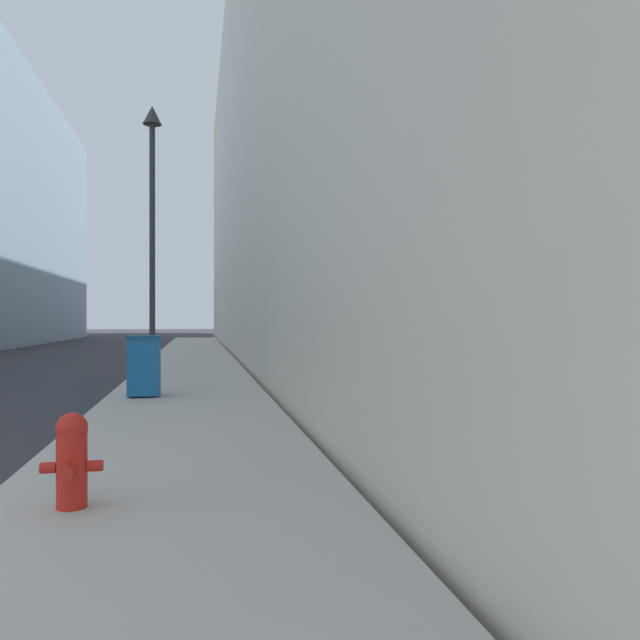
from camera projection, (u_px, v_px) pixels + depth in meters
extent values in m
cube|color=#B7B2A8|center=(192.00, 364.00, 21.60)|extent=(3.15, 60.00, 0.13)
cube|color=beige|center=(351.00, 157.00, 30.91)|extent=(12.00, 60.00, 19.36)
cylinder|color=red|center=(72.00, 470.00, 5.01)|extent=(0.24, 0.24, 0.60)
sphere|color=red|center=(72.00, 428.00, 5.01)|extent=(0.25, 0.25, 0.25)
cylinder|color=red|center=(72.00, 419.00, 5.01)|extent=(0.07, 0.07, 0.05)
cylinder|color=red|center=(67.00, 472.00, 4.83)|extent=(0.11, 0.12, 0.11)
cylinder|color=red|center=(48.00, 468.00, 4.97)|extent=(0.12, 0.09, 0.09)
cylinder|color=red|center=(95.00, 466.00, 5.04)|extent=(0.12, 0.09, 0.09)
cube|color=#19609E|center=(144.00, 367.00, 12.16)|extent=(0.60, 0.54, 1.08)
cube|color=navy|center=(144.00, 338.00, 12.16)|extent=(0.62, 0.56, 0.08)
cylinder|color=black|center=(132.00, 391.00, 12.34)|extent=(0.05, 0.16, 0.16)
cylinder|color=black|center=(158.00, 391.00, 12.44)|extent=(0.05, 0.16, 0.16)
cylinder|color=#2D332D|center=(152.00, 374.00, 15.85)|extent=(0.27, 0.27, 0.25)
cylinder|color=#2D332D|center=(152.00, 251.00, 15.84)|extent=(0.14, 0.14, 6.47)
cone|color=#2D332D|center=(152.00, 115.00, 15.83)|extent=(0.47, 0.47, 0.47)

